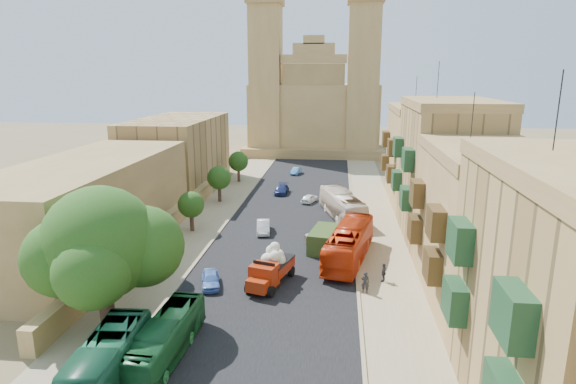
% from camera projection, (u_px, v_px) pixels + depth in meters
% --- Properties ---
extents(ground, '(260.00, 260.00, 0.00)m').
position_uv_depth(ground, '(238.00, 373.00, 26.78)').
color(ground, brown).
extents(road_surface, '(14.00, 140.00, 0.01)m').
position_uv_depth(road_surface, '(292.00, 217.00, 55.73)').
color(road_surface, black).
rests_on(road_surface, ground).
extents(sidewalk_east, '(5.00, 140.00, 0.01)m').
position_uv_depth(sidewalk_east, '(375.00, 220.00, 54.74)').
color(sidewalk_east, '#938160').
rests_on(sidewalk_east, ground).
extents(sidewalk_west, '(5.00, 140.00, 0.01)m').
position_uv_depth(sidewalk_west, '(212.00, 215.00, 56.72)').
color(sidewalk_west, '#938160').
rests_on(sidewalk_west, ground).
extents(kerb_east, '(0.25, 140.00, 0.12)m').
position_uv_depth(kerb_east, '(352.00, 219.00, 54.99)').
color(kerb_east, '#938160').
rests_on(kerb_east, ground).
extents(kerb_west, '(0.25, 140.00, 0.12)m').
position_uv_depth(kerb_west, '(232.00, 215.00, 56.44)').
color(kerb_west, '#938160').
rests_on(kerb_west, ground).
extents(townhouse_b, '(9.00, 14.00, 14.90)m').
position_uv_depth(townhouse_b, '(487.00, 225.00, 34.38)').
color(townhouse_b, '#9D7B47').
rests_on(townhouse_b, ground).
extents(townhouse_c, '(9.00, 14.00, 17.40)m').
position_uv_depth(townhouse_c, '(447.00, 170.00, 47.59)').
color(townhouse_c, '#A7834C').
rests_on(townhouse_c, ground).
extents(townhouse_d, '(9.00, 14.00, 15.90)m').
position_uv_depth(townhouse_d, '(423.00, 154.00, 61.28)').
color(townhouse_d, '#9D7B47').
rests_on(townhouse_d, ground).
extents(west_wall, '(1.00, 40.00, 1.80)m').
position_uv_depth(west_wall, '(155.00, 234.00, 47.16)').
color(west_wall, '#9D7B47').
rests_on(west_wall, ground).
extents(west_building_low, '(10.00, 28.00, 8.40)m').
position_uv_depth(west_building_low, '(88.00, 205.00, 45.01)').
color(west_building_low, olive).
rests_on(west_building_low, ground).
extents(west_building_mid, '(10.00, 22.00, 10.00)m').
position_uv_depth(west_building_mid, '(178.00, 153.00, 69.91)').
color(west_building_mid, '#A7834C').
rests_on(west_building_mid, ground).
extents(church, '(28.00, 22.50, 36.30)m').
position_uv_depth(church, '(315.00, 106.00, 100.37)').
color(church, '#9D7B47').
rests_on(church, ground).
extents(ficus_tree, '(9.49, 8.73, 9.49)m').
position_uv_depth(ficus_tree, '(102.00, 247.00, 30.27)').
color(ficus_tree, '#3A271D').
rests_on(ficus_tree, ground).
extents(street_tree_a, '(3.44, 3.44, 5.30)m').
position_uv_depth(street_tree_a, '(146.00, 236.00, 38.54)').
color(street_tree_a, '#3A271D').
rests_on(street_tree_a, ground).
extents(street_tree_b, '(2.77, 2.77, 4.26)m').
position_uv_depth(street_tree_b, '(191.00, 205.00, 50.30)').
color(street_tree_b, '#3A271D').
rests_on(street_tree_b, ground).
extents(street_tree_c, '(3.06, 3.06, 4.70)m').
position_uv_depth(street_tree_c, '(219.00, 178.00, 61.81)').
color(street_tree_c, '#3A271D').
rests_on(street_tree_c, ground).
extents(street_tree_d, '(3.04, 3.04, 4.68)m').
position_uv_depth(street_tree_d, '(238.00, 162.00, 73.39)').
color(street_tree_d, '#3A271D').
rests_on(street_tree_d, ground).
extents(red_truck, '(3.48, 5.84, 3.23)m').
position_uv_depth(red_truck, '(271.00, 267.00, 37.72)').
color(red_truck, maroon).
rests_on(red_truck, ground).
extents(olive_pickup, '(2.92, 5.06, 1.97)m').
position_uv_depth(olive_pickup, '(323.00, 239.00, 45.43)').
color(olive_pickup, '#31491B').
rests_on(olive_pickup, ground).
extents(bus_green_south, '(3.19, 10.39, 2.85)m').
position_uv_depth(bus_green_south, '(99.00, 375.00, 24.23)').
color(bus_green_south, '#185538').
rests_on(bus_green_south, ground).
extents(bus_green_north, '(2.43, 8.80, 2.43)m').
position_uv_depth(bus_green_north, '(165.00, 339.00, 27.92)').
color(bus_green_north, '#1B602F').
rests_on(bus_green_north, ground).
extents(bus_red_east, '(4.86, 11.57, 3.14)m').
position_uv_depth(bus_red_east, '(349.00, 243.00, 42.59)').
color(bus_red_east, red).
rests_on(bus_red_east, ground).
extents(bus_cream_east, '(5.64, 11.20, 3.04)m').
position_uv_depth(bus_cream_east, '(342.00, 205.00, 55.09)').
color(bus_cream_east, beige).
rests_on(bus_cream_east, ground).
extents(car_blue_a, '(2.26, 3.65, 1.16)m').
position_uv_depth(car_blue_a, '(211.00, 279.00, 37.55)').
color(car_blue_a, '#517BCA').
rests_on(car_blue_a, ground).
extents(car_white_a, '(1.89, 3.96, 1.25)m').
position_uv_depth(car_white_a, '(263.00, 227.00, 50.28)').
color(car_white_a, silver).
rests_on(car_white_a, ground).
extents(car_cream, '(3.56, 5.25, 1.33)m').
position_uv_depth(car_cream, '(320.00, 240.00, 46.07)').
color(car_cream, beige).
rests_on(car_cream, ground).
extents(car_dkblue, '(1.81, 4.14, 1.18)m').
position_uv_depth(car_dkblue, '(282.00, 190.00, 66.50)').
color(car_dkblue, navy).
rests_on(car_dkblue, ground).
extents(car_white_b, '(2.28, 3.41, 1.08)m').
position_uv_depth(car_white_b, '(310.00, 198.00, 62.03)').
color(car_white_b, white).
rests_on(car_white_b, ground).
extents(car_blue_b, '(1.65, 3.43, 1.09)m').
position_uv_depth(car_blue_b, '(296.00, 171.00, 79.42)').
color(car_blue_b, '#4485C0').
rests_on(car_blue_b, ground).
extents(pedestrian_a, '(0.67, 0.48, 1.72)m').
position_uv_depth(pedestrian_a, '(365.00, 282.00, 36.34)').
color(pedestrian_a, black).
rests_on(pedestrian_a, ground).
extents(pedestrian_c, '(0.68, 0.98, 1.55)m').
position_uv_depth(pedestrian_c, '(384.00, 273.00, 38.32)').
color(pedestrian_c, '#302F36').
rests_on(pedestrian_c, ground).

